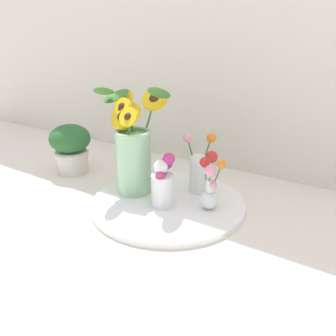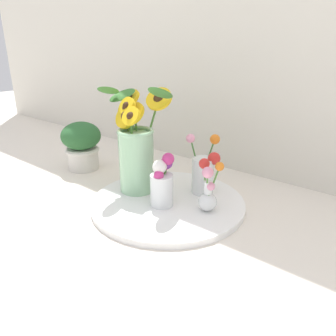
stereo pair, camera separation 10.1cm
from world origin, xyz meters
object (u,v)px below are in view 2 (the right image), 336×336
(vase_small_back, at_px, (204,171))
(mason_jar_sunflowers, at_px, (136,148))
(potted_plant, at_px, (82,144))
(serving_tray, at_px, (168,203))
(vase_bulb_right, at_px, (208,190))
(vase_small_center, at_px, (162,182))

(vase_small_back, bearing_deg, mason_jar_sunflowers, -147.85)
(vase_small_back, xyz_separation_m, potted_plant, (-0.54, -0.09, 0.01))
(mason_jar_sunflowers, relative_size, vase_small_back, 1.87)
(serving_tray, height_order, vase_small_back, vase_small_back)
(serving_tray, bearing_deg, vase_bulb_right, 9.67)
(serving_tray, xyz_separation_m, mason_jar_sunflowers, (-0.14, 0.00, 0.16))
(serving_tray, height_order, vase_small_center, vase_small_center)
(potted_plant, bearing_deg, serving_tray, -4.16)
(mason_jar_sunflowers, height_order, vase_bulb_right, mason_jar_sunflowers)
(serving_tray, height_order, vase_bulb_right, vase_bulb_right)
(vase_small_back, bearing_deg, potted_plant, -170.70)
(serving_tray, xyz_separation_m, vase_small_back, (0.05, 0.12, 0.09))
(serving_tray, relative_size, vase_bulb_right, 3.05)
(vase_small_center, bearing_deg, vase_bulb_right, 23.18)
(vase_small_center, distance_m, vase_small_back, 0.16)
(vase_bulb_right, bearing_deg, mason_jar_sunflowers, -175.75)
(mason_jar_sunflowers, relative_size, potted_plant, 1.86)
(serving_tray, distance_m, potted_plant, 0.49)
(vase_bulb_right, height_order, vase_small_back, vase_small_back)
(serving_tray, bearing_deg, potted_plant, 175.84)
(potted_plant, bearing_deg, vase_bulb_right, -1.13)
(vase_bulb_right, bearing_deg, potted_plant, 178.87)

